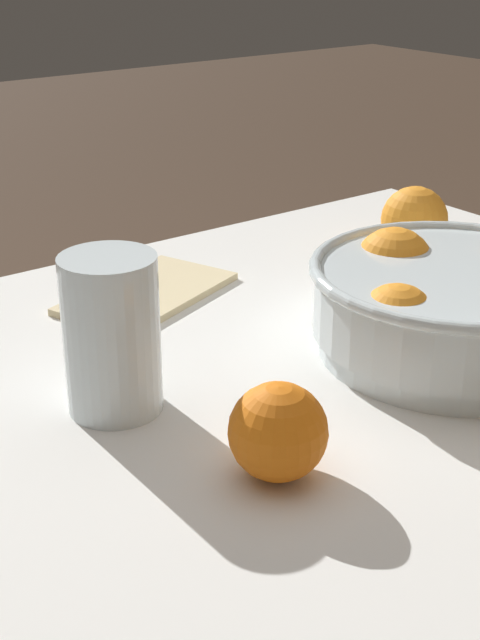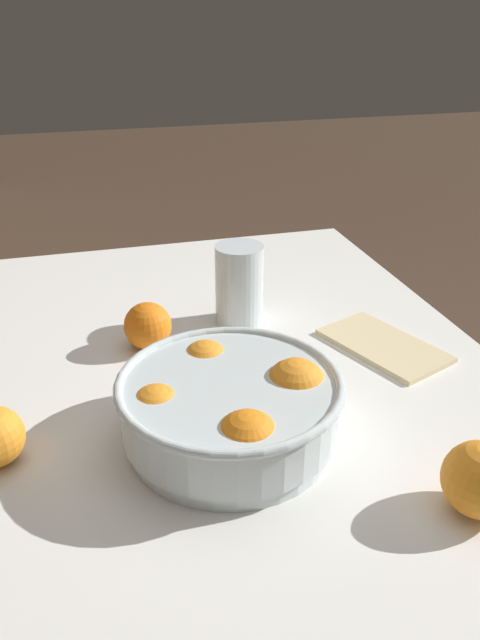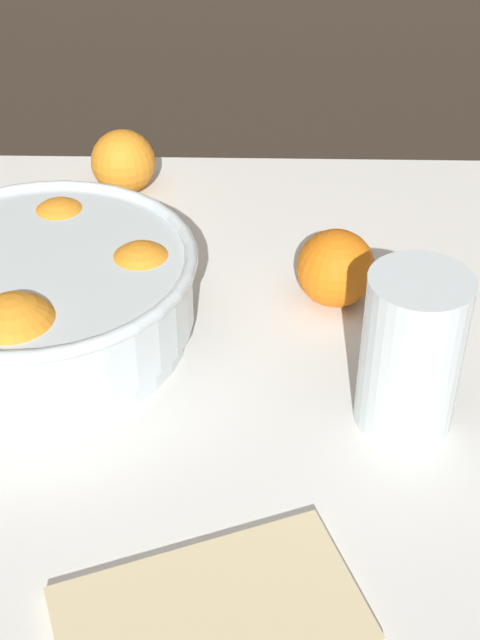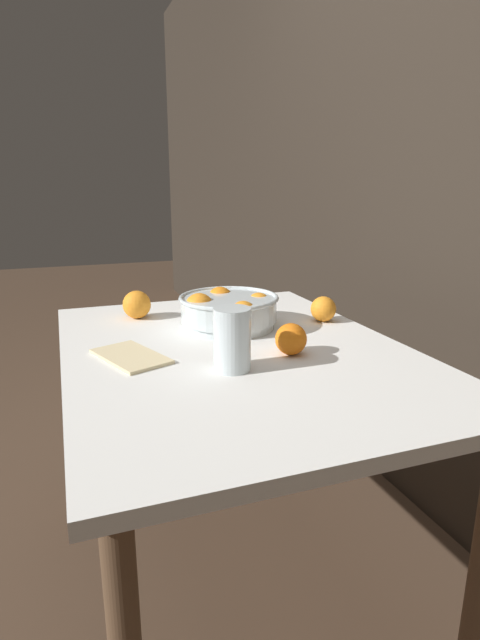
% 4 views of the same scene
% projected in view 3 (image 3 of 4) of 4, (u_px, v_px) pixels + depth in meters
% --- Properties ---
extents(dining_table, '(1.11, 0.82, 0.71)m').
position_uv_depth(dining_table, '(239.00, 439.00, 0.84)').
color(dining_table, white).
rests_on(dining_table, ground_plane).
extents(fruit_bowl, '(0.28, 0.28, 0.10)m').
position_uv_depth(fruit_bowl, '(43.00, 293.00, 0.80)').
color(fruit_bowl, silver).
rests_on(fruit_bowl, dining_table).
extents(juice_glass, '(0.08, 0.08, 0.14)m').
position_uv_depth(juice_glass, '(410.00, 360.00, 0.71)').
color(juice_glass, '#F4A314').
rests_on(juice_glass, dining_table).
extents(orange_loose_near_bowl, '(0.08, 0.08, 0.08)m').
position_uv_depth(orange_loose_near_bowl, '(336.00, 268.00, 0.85)').
color(orange_loose_near_bowl, orange).
rests_on(orange_loose_near_bowl, dining_table).
extents(orange_loose_front, '(0.07, 0.07, 0.07)m').
position_uv_depth(orange_loose_front, '(123.00, 162.00, 1.03)').
color(orange_loose_front, orange).
rests_on(orange_loose_front, dining_table).
extents(napkin, '(0.23, 0.18, 0.01)m').
position_uv_depth(napkin, '(210.00, 616.00, 0.59)').
color(napkin, beige).
rests_on(napkin, dining_table).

